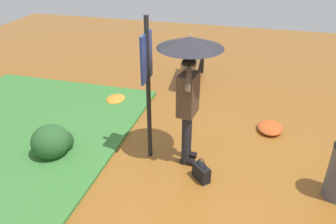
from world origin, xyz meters
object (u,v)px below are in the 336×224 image
(person_with_umbrella, at_px, (189,69))
(handbag, at_px, (201,172))
(park_bench, at_px, (190,66))
(info_sign_post, at_px, (147,74))

(person_with_umbrella, xyz_separation_m, handbag, (-0.49, -0.33, -1.42))
(person_with_umbrella, xyz_separation_m, park_bench, (3.06, 0.59, -1.15))
(info_sign_post, xyz_separation_m, handbag, (-0.39, -0.93, -1.32))
(info_sign_post, bearing_deg, person_with_umbrella, -80.17)
(info_sign_post, distance_m, park_bench, 3.33)
(info_sign_post, distance_m, handbag, 1.66)
(person_with_umbrella, distance_m, info_sign_post, 0.62)
(handbag, height_order, park_bench, park_bench)
(park_bench, bearing_deg, handbag, -165.42)
(info_sign_post, relative_size, handbag, 6.22)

